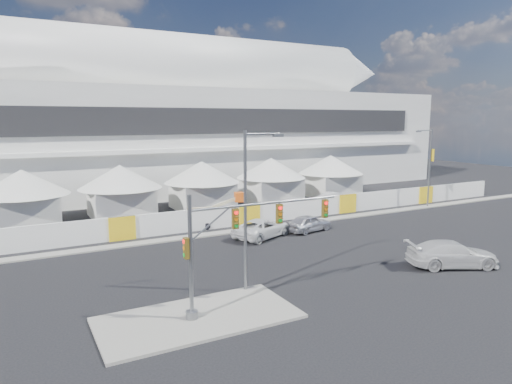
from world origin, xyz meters
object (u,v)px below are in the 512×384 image
sedan_silver (309,223)px  boom_lift (200,219)px  pickup_curb (262,228)px  streetlight_median (249,200)px  traffic_mast (229,244)px  lot_car_a (335,198)px  pickup_near (452,254)px  streetlight_curb (429,162)px

sedan_silver → boom_lift: bearing=42.4°
pickup_curb → boom_lift: boom_lift is taller
pickup_curb → boom_lift: size_ratio=0.89×
streetlight_median → traffic_mast: bearing=-135.5°
sedan_silver → lot_car_a: 14.06m
traffic_mast → streetlight_median: (2.32, 2.28, 1.74)m
pickup_near → boom_lift: (-11.01, 18.94, -0.03)m
streetlight_median → boom_lift: size_ratio=1.42×
pickup_curb → boom_lift: (-3.38, 5.84, 0.06)m
sedan_silver → streetlight_median: bearing=121.2°
streetlight_median → boom_lift: bearing=78.4°
pickup_curb → pickup_near: pickup_near is taller
lot_car_a → traffic_mast: bearing=132.6°
streetlight_curb → traffic_mast: bearing=-154.3°
boom_lift → pickup_curb: bearing=-46.2°
sedan_silver → lot_car_a: (10.41, 9.45, -0.03)m
pickup_curb → streetlight_median: streetlight_median is taller
boom_lift → streetlight_curb: bearing=7.3°
traffic_mast → boom_lift: traffic_mast is taller
lot_car_a → boom_lift: 18.79m
streetlight_median → pickup_near: bearing=-10.4°
pickup_near → streetlight_curb: bearing=-20.1°
lot_car_a → streetlight_median: size_ratio=0.49×
traffic_mast → pickup_near: bearing=-1.2°
traffic_mast → streetlight_median: 3.69m
traffic_mast → streetlight_curb: (32.31, 15.58, 1.50)m
pickup_curb → traffic_mast: bearing=121.4°
traffic_mast → boom_lift: size_ratio=1.39×
pickup_near → streetlight_curb: (15.65, 15.94, 4.33)m
streetlight_curb → boom_lift: size_ratio=1.38×
pickup_near → lot_car_a: (7.48, 22.33, -0.15)m
streetlight_median → sedan_silver: bearing=41.9°
lot_car_a → streetlight_median: 29.76m
pickup_curb → streetlight_curb: streetlight_curb is taller
sedan_silver → lot_car_a: size_ratio=1.00×
pickup_near → sedan_silver: bearing=37.2°
pickup_curb → boom_lift: 6.75m
streetlight_median → pickup_curb: bearing=57.3°
sedan_silver → streetlight_median: streetlight_median is taller
streetlight_curb → boom_lift: bearing=173.6°
pickup_near → streetlight_curb: size_ratio=0.68×
lot_car_a → traffic_mast: traffic_mast is taller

